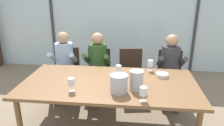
# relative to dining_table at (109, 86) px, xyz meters

# --- Properties ---
(ground) EXTENTS (14.00, 14.00, 0.00)m
(ground) POSITION_rel_dining_table_xyz_m (0.00, 1.00, -0.67)
(ground) COLOR #847056
(window_glass_panel) EXTENTS (7.57, 0.03, 2.60)m
(window_glass_panel) POSITION_rel_dining_table_xyz_m (0.00, 2.46, 0.63)
(window_glass_panel) COLOR silver
(window_glass_panel) RESTS_ON ground
(window_mullion_left) EXTENTS (0.06, 0.06, 2.60)m
(window_mullion_left) POSITION_rel_dining_table_xyz_m (-1.70, 2.44, 0.63)
(window_mullion_left) COLOR #38383D
(window_mullion_left) RESTS_ON ground
(window_mullion_right) EXTENTS (0.06, 0.06, 2.60)m
(window_mullion_right) POSITION_rel_dining_table_xyz_m (1.70, 2.44, 0.63)
(window_mullion_right) COLOR #38383D
(window_mullion_right) RESTS_ON ground
(hillside_vineyard) EXTENTS (13.57, 2.40, 1.51)m
(hillside_vineyard) POSITION_rel_dining_table_xyz_m (0.00, 6.12, 0.09)
(hillside_vineyard) COLOR #386633
(hillside_vineyard) RESTS_ON ground
(dining_table) EXTENTS (2.37, 1.17, 0.72)m
(dining_table) POSITION_rel_dining_table_xyz_m (0.00, 0.00, 0.00)
(dining_table) COLOR brown
(dining_table) RESTS_ON ground
(chair_near_curtain) EXTENTS (0.47, 0.47, 0.89)m
(chair_near_curtain) POSITION_rel_dining_table_xyz_m (-0.91, 0.99, -0.14)
(chair_near_curtain) COLOR #332319
(chair_near_curtain) RESTS_ON ground
(chair_left_of_center) EXTENTS (0.48, 0.48, 0.89)m
(chair_left_of_center) POSITION_rel_dining_table_xyz_m (-0.34, 1.01, -0.14)
(chair_left_of_center) COLOR #332319
(chair_left_of_center) RESTS_ON ground
(chair_center) EXTENTS (0.50, 0.50, 0.89)m
(chair_center) POSITION_rel_dining_table_xyz_m (0.28, 1.02, -0.14)
(chair_center) COLOR #332319
(chair_center) RESTS_ON ground
(chair_right_of_center) EXTENTS (0.47, 0.47, 0.89)m
(chair_right_of_center) POSITION_rel_dining_table_xyz_m (0.97, 1.01, -0.14)
(chair_right_of_center) COLOR #332319
(chair_right_of_center) RESTS_ON ground
(person_pale_blue_shirt) EXTENTS (0.48, 0.63, 1.21)m
(person_pale_blue_shirt) POSITION_rel_dining_table_xyz_m (-0.93, 0.86, 0.03)
(person_pale_blue_shirt) COLOR #9EB2D1
(person_pale_blue_shirt) RESTS_ON ground
(person_olive_shirt) EXTENTS (0.46, 0.61, 1.21)m
(person_olive_shirt) POSITION_rel_dining_table_xyz_m (-0.32, 0.86, 0.03)
(person_olive_shirt) COLOR #2D5123
(person_olive_shirt) RESTS_ON ground
(person_charcoal_jacket) EXTENTS (0.47, 0.61, 1.21)m
(person_charcoal_jacket) POSITION_rel_dining_table_xyz_m (0.95, 0.86, 0.03)
(person_charcoal_jacket) COLOR #38383D
(person_charcoal_jacket) RESTS_ON ground
(ice_bucket_primary) EXTENTS (0.18, 0.18, 0.25)m
(ice_bucket_primary) POSITION_rel_dining_table_xyz_m (0.37, -0.18, 0.19)
(ice_bucket_primary) COLOR #B7B7BC
(ice_bucket_primary) RESTS_ON dining_table
(ice_bucket_secondary) EXTENTS (0.22, 0.22, 0.23)m
(ice_bucket_secondary) POSITION_rel_dining_table_xyz_m (0.15, -0.28, 0.18)
(ice_bucket_secondary) COLOR #B7B7BC
(ice_bucket_secondary) RESTS_ON dining_table
(tasting_bowl) EXTENTS (0.18, 0.18, 0.05)m
(tasting_bowl) POSITION_rel_dining_table_xyz_m (0.74, 0.26, 0.08)
(tasting_bowl) COLOR silver
(tasting_bowl) RESTS_ON dining_table
(wine_glass_by_left_taster) EXTENTS (0.08, 0.08, 0.17)m
(wine_glass_by_left_taster) POSITION_rel_dining_table_xyz_m (0.11, 0.19, 0.18)
(wine_glass_by_left_taster) COLOR silver
(wine_glass_by_left_taster) RESTS_ON dining_table
(wine_glass_near_bucket) EXTENTS (0.08, 0.08, 0.17)m
(wine_glass_near_bucket) POSITION_rel_dining_table_xyz_m (0.57, 0.47, 0.18)
(wine_glass_near_bucket) COLOR silver
(wine_glass_near_bucket) RESTS_ON dining_table
(wine_glass_center_pour) EXTENTS (0.08, 0.08, 0.17)m
(wine_glass_center_pour) POSITION_rel_dining_table_xyz_m (0.44, -0.48, 0.18)
(wine_glass_center_pour) COLOR silver
(wine_glass_center_pour) RESTS_ON dining_table
(wine_glass_by_right_taster) EXTENTS (0.08, 0.08, 0.17)m
(wine_glass_by_right_taster) POSITION_rel_dining_table_xyz_m (-0.43, -0.33, 0.18)
(wine_glass_by_right_taster) COLOR silver
(wine_glass_by_right_taster) RESTS_ON dining_table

